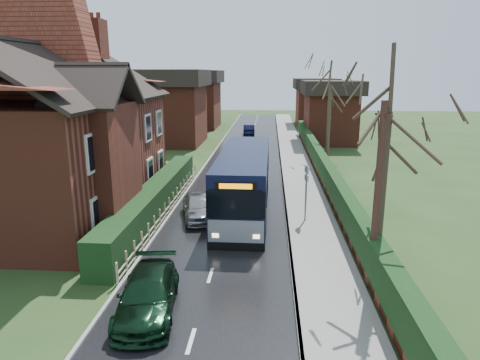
# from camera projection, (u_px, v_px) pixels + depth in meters

# --- Properties ---
(ground) EXTENTS (140.00, 140.00, 0.00)m
(ground) POSITION_uv_depth(u_px,v_px,m) (217.00, 254.00, 17.77)
(ground) COLOR #314B20
(ground) RESTS_ON ground
(road) EXTENTS (6.00, 100.00, 0.02)m
(road) POSITION_uv_depth(u_px,v_px,m) (236.00, 190.00, 27.44)
(road) COLOR black
(road) RESTS_ON ground
(pavement) EXTENTS (2.50, 100.00, 0.14)m
(pavement) POSITION_uv_depth(u_px,v_px,m) (302.00, 190.00, 27.14)
(pavement) COLOR slate
(pavement) RESTS_ON ground
(kerb_right) EXTENTS (0.12, 100.00, 0.14)m
(kerb_right) POSITION_uv_depth(u_px,v_px,m) (283.00, 190.00, 27.22)
(kerb_right) COLOR gray
(kerb_right) RESTS_ON ground
(kerb_left) EXTENTS (0.12, 100.00, 0.10)m
(kerb_left) POSITION_uv_depth(u_px,v_px,m) (189.00, 188.00, 27.64)
(kerb_left) COLOR gray
(kerb_left) RESTS_ON ground
(front_hedge) EXTENTS (1.20, 16.00, 1.60)m
(front_hedge) POSITION_uv_depth(u_px,v_px,m) (155.00, 199.00, 22.67)
(front_hedge) COLOR black
(front_hedge) RESTS_ON ground
(picket_fence) EXTENTS (0.10, 16.00, 0.90)m
(picket_fence) POSITION_uv_depth(u_px,v_px,m) (169.00, 206.00, 22.71)
(picket_fence) COLOR tan
(picket_fence) RESTS_ON ground
(right_wall_hedge) EXTENTS (0.60, 50.00, 1.80)m
(right_wall_hedge) POSITION_uv_depth(u_px,v_px,m) (328.00, 176.00, 26.81)
(right_wall_hedge) COLOR maroon
(right_wall_hedge) RESTS_ON ground
(brick_house) EXTENTS (9.30, 14.60, 10.30)m
(brick_house) POSITION_uv_depth(u_px,v_px,m) (58.00, 132.00, 21.90)
(brick_house) COLOR maroon
(brick_house) RESTS_ON ground
(bus) EXTENTS (2.54, 10.83, 3.28)m
(bus) POSITION_uv_depth(u_px,v_px,m) (244.00, 182.00, 22.80)
(bus) COLOR black
(bus) RESTS_ON ground
(car_silver) EXTENTS (2.36, 4.00, 1.28)m
(car_silver) POSITION_uv_depth(u_px,v_px,m) (198.00, 207.00, 21.90)
(car_silver) COLOR #9E9EA2
(car_silver) RESTS_ON ground
(car_green) EXTENTS (2.21, 4.38, 1.22)m
(car_green) POSITION_uv_depth(u_px,v_px,m) (148.00, 295.00, 13.29)
(car_green) COLOR black
(car_green) RESTS_ON ground
(car_distant) EXTENTS (1.56, 3.85, 1.24)m
(car_distant) POSITION_uv_depth(u_px,v_px,m) (249.00, 130.00, 51.54)
(car_distant) COLOR black
(car_distant) RESTS_ON ground
(bus_stop_sign) EXTENTS (0.19, 0.44, 2.95)m
(bus_stop_sign) POSITION_uv_depth(u_px,v_px,m) (306.00, 185.00, 20.96)
(bus_stop_sign) COLOR slate
(bus_stop_sign) RESTS_ON ground
(telegraph_pole) EXTENTS (0.38, 0.80, 6.47)m
(telegraph_pole) POSITION_uv_depth(u_px,v_px,m) (377.00, 198.00, 14.18)
(telegraph_pole) COLOR #331C16
(telegraph_pole) RESTS_ON ground
(tree_right_near) EXTENTS (4.02, 4.02, 8.68)m
(tree_right_near) POSITION_uv_depth(u_px,v_px,m) (389.00, 99.00, 13.98)
(tree_right_near) COLOR #35281F
(tree_right_near) RESTS_ON ground
(tree_right_far) EXTENTS (4.53, 4.53, 8.74)m
(tree_right_far) POSITION_uv_depth(u_px,v_px,m) (331.00, 82.00, 35.92)
(tree_right_far) COLOR #3B2F23
(tree_right_far) RESTS_ON ground
(tree_house_side) EXTENTS (4.50, 4.50, 10.23)m
(tree_house_side) POSITION_uv_depth(u_px,v_px,m) (66.00, 68.00, 31.43)
(tree_house_side) COLOR #31281D
(tree_house_side) RESTS_ON ground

